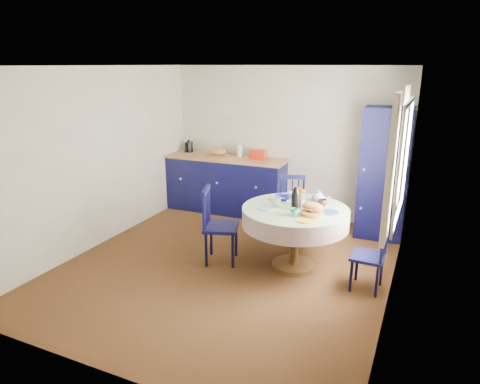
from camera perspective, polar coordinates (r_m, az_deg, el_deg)
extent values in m
plane|color=black|center=(5.67, -1.68, -9.69)|extent=(4.50, 4.50, 0.00)
plane|color=white|center=(5.08, -1.92, 16.49)|extent=(4.50, 4.50, 0.00)
cube|color=beige|center=(7.28, 6.07, 6.57)|extent=(4.00, 0.02, 2.50)
cube|color=beige|center=(6.35, -18.27, 4.34)|extent=(0.02, 4.50, 2.50)
cube|color=beige|center=(4.73, 20.51, 0.08)|extent=(0.02, 4.50, 2.50)
plane|color=white|center=(4.97, 21.03, 3.75)|extent=(0.00, 1.20, 1.20)
cube|color=white|center=(4.28, 19.41, 2.66)|extent=(0.05, 0.34, 1.45)
cube|color=white|center=(5.65, 20.83, 5.74)|extent=(0.05, 0.34, 1.45)
cube|color=black|center=(7.56, -2.02, 0.97)|extent=(2.16, 0.71, 0.94)
cube|color=#A06E49|center=(7.44, -2.05, 4.60)|extent=(2.22, 0.75, 0.04)
cube|color=#9A200C|center=(7.22, 2.51, 5.04)|extent=(0.26, 0.15, 0.16)
cube|color=#A06E49|center=(7.48, -2.98, 4.88)|extent=(0.35, 0.25, 0.02)
ellipsoid|color=#C8854E|center=(7.46, -2.98, 5.46)|extent=(0.31, 0.20, 0.13)
cylinder|color=silver|center=(7.40, -0.02, 5.58)|extent=(0.12, 0.12, 0.22)
cube|color=black|center=(6.61, 18.63, 2.29)|extent=(0.69, 0.50, 1.94)
cylinder|color=white|center=(6.38, 16.15, 2.90)|extent=(0.04, 0.02, 0.04)
cylinder|color=white|center=(6.54, 15.74, -2.06)|extent=(0.04, 0.02, 0.04)
cylinder|color=brown|center=(5.64, 7.11, -9.65)|extent=(0.55, 0.55, 0.05)
cylinder|color=brown|center=(5.49, 7.25, -6.18)|extent=(0.12, 0.12, 0.73)
cylinder|color=brown|center=(5.36, 7.40, -2.42)|extent=(1.27, 1.27, 0.03)
cylinder|color=silver|center=(5.39, 7.36, -3.37)|extent=(1.33, 1.33, 0.22)
cylinder|color=silver|center=(5.35, 7.41, -2.20)|extent=(1.33, 1.33, 0.01)
cylinder|color=#84ACAE|center=(5.30, 3.58, -2.13)|extent=(0.22, 0.22, 0.01)
cylinder|color=gold|center=(4.94, 8.67, -3.75)|extent=(0.22, 0.22, 0.01)
cylinder|color=navy|center=(5.25, 11.83, -2.65)|extent=(0.22, 0.22, 0.01)
cylinder|color=#87C378|center=(5.64, 9.96, -1.18)|extent=(0.22, 0.22, 0.01)
cylinder|color=gold|center=(5.67, 4.84, -0.89)|extent=(0.22, 0.22, 0.01)
cylinder|color=#A97A43|center=(5.12, 9.62, -2.82)|extent=(0.28, 0.28, 0.05)
ellipsoid|color=#C8854E|center=(5.09, 9.67, -1.97)|extent=(0.26, 0.16, 0.11)
cube|color=silver|center=(5.47, 6.71, -1.46)|extent=(0.10, 0.07, 0.04)
cylinder|color=black|center=(5.50, -0.98, -7.88)|extent=(0.04, 0.04, 0.46)
cylinder|color=black|center=(5.83, -0.53, -6.40)|extent=(0.04, 0.04, 0.46)
cylinder|color=black|center=(5.55, -4.53, -7.70)|extent=(0.04, 0.04, 0.46)
cylinder|color=black|center=(5.87, -3.88, -6.25)|extent=(0.04, 0.04, 0.46)
cube|color=black|center=(5.59, -2.51, -4.68)|extent=(0.55, 0.56, 0.04)
cylinder|color=black|center=(5.36, -4.88, -2.73)|extent=(0.04, 0.04, 0.51)
cylinder|color=black|center=(5.70, -4.19, -1.52)|extent=(0.04, 0.04, 0.51)
cube|color=black|center=(5.46, -4.58, 0.24)|extent=(0.17, 0.40, 0.06)
cylinder|color=black|center=(5.45, -4.70, -2.65)|extent=(0.02, 0.02, 0.43)
cylinder|color=black|center=(5.54, -4.52, -2.32)|extent=(0.02, 0.02, 0.43)
cylinder|color=black|center=(5.63, -4.34, -2.00)|extent=(0.02, 0.02, 0.43)
cylinder|color=black|center=(6.29, 5.30, -4.86)|extent=(0.04, 0.04, 0.43)
cylinder|color=black|center=(6.30, 8.39, -4.95)|extent=(0.04, 0.04, 0.43)
cylinder|color=black|center=(6.59, 5.35, -3.85)|extent=(0.04, 0.04, 0.43)
cylinder|color=black|center=(6.59, 8.30, -3.94)|extent=(0.04, 0.04, 0.43)
cube|color=black|center=(6.36, 6.91, -2.42)|extent=(0.52, 0.51, 0.04)
cylinder|color=black|center=(6.46, 5.47, 0.15)|extent=(0.04, 0.04, 0.48)
cylinder|color=black|center=(6.46, 8.47, 0.05)|extent=(0.04, 0.04, 0.48)
cube|color=black|center=(6.40, 7.04, 1.98)|extent=(0.37, 0.16, 0.06)
cylinder|color=black|center=(6.46, 6.17, -0.04)|extent=(0.02, 0.02, 0.40)
cylinder|color=black|center=(6.46, 6.96, -0.07)|extent=(0.02, 0.02, 0.40)
cylinder|color=black|center=(6.47, 7.76, -0.09)|extent=(0.02, 0.02, 0.40)
cylinder|color=black|center=(5.40, 15.30, -9.44)|extent=(0.03, 0.03, 0.38)
cylinder|color=black|center=(5.14, 14.57, -10.82)|extent=(0.03, 0.03, 0.38)
cylinder|color=black|center=(5.37, 18.32, -9.91)|extent=(0.03, 0.03, 0.38)
cylinder|color=black|center=(5.10, 17.76, -11.34)|extent=(0.03, 0.03, 0.38)
cube|color=black|center=(5.16, 16.68, -8.27)|extent=(0.37, 0.39, 0.04)
cylinder|color=black|center=(5.19, 18.95, -5.73)|extent=(0.03, 0.03, 0.43)
cylinder|color=black|center=(4.91, 18.41, -6.97)|extent=(0.03, 0.03, 0.43)
cube|color=black|center=(4.98, 18.89, -4.24)|extent=(0.05, 0.34, 0.05)
cylinder|color=black|center=(5.13, 18.81, -6.19)|extent=(0.02, 0.02, 0.36)
cylinder|color=black|center=(5.06, 18.66, -6.52)|extent=(0.02, 0.02, 0.36)
cylinder|color=black|center=(4.99, 18.52, -6.85)|extent=(0.02, 0.02, 0.36)
imported|color=silver|center=(5.41, 4.82, -1.31)|extent=(0.12, 0.12, 0.09)
imported|color=#2D766F|center=(5.04, 7.25, -2.72)|extent=(0.10, 0.10, 0.10)
imported|color=black|center=(5.44, 10.89, -1.47)|extent=(0.12, 0.12, 0.09)
imported|color=silver|center=(5.66, 6.95, -0.52)|extent=(0.11, 0.11, 0.10)
imported|color=navy|center=(5.64, 5.82, -0.79)|extent=(0.23, 0.23, 0.06)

